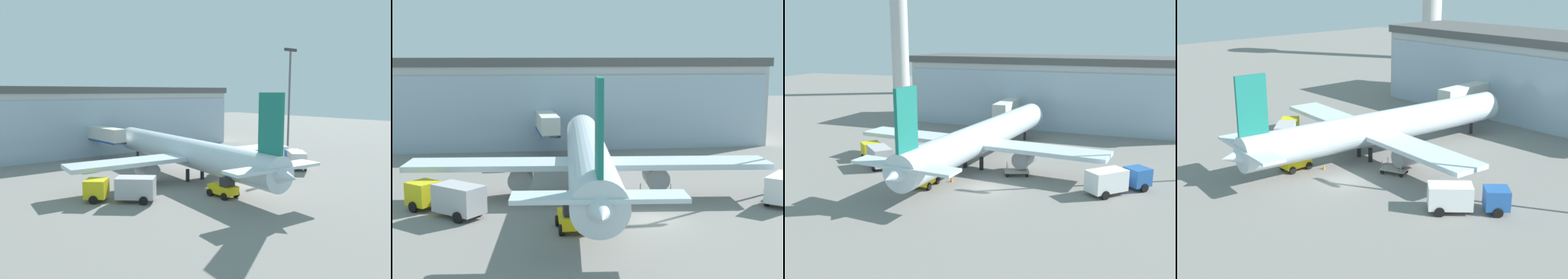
# 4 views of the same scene
# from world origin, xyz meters

# --- Properties ---
(ground) EXTENTS (240.00, 240.00, 0.00)m
(ground) POSITION_xyz_m (0.00, 0.00, 0.00)
(ground) COLOR gray
(terminal_building) EXTENTS (52.80, 15.80, 12.39)m
(terminal_building) POSITION_xyz_m (-0.00, 38.89, 6.20)
(terminal_building) COLOR #B8B8B8
(terminal_building) RESTS_ON ground
(jet_bridge) EXTENTS (2.40, 11.59, 5.52)m
(jet_bridge) POSITION_xyz_m (-5.85, 28.73, 4.14)
(jet_bridge) COLOR silver
(jet_bridge) RESTS_ON ground
(apron_light_mast) EXTENTS (3.20, 0.40, 19.17)m
(apron_light_mast) POSITION_xyz_m (22.34, 11.34, 11.34)
(apron_light_mast) COLOR #59595E
(apron_light_mast) RESTS_ON ground
(airplane) EXTENTS (32.57, 39.50, 11.44)m
(airplane) POSITION_xyz_m (-3.68, 8.62, 3.43)
(airplane) COLOR silver
(airplane) RESTS_ON ground
(catering_truck) EXTENTS (6.84, 6.58, 2.65)m
(catering_truck) POSITION_xyz_m (-15.94, 3.92, 1.47)
(catering_truck) COLOR yellow
(catering_truck) RESTS_ON ground
(fuel_truck) EXTENTS (6.71, 6.72, 2.65)m
(fuel_truck) POSITION_xyz_m (13.18, 3.18, 1.47)
(fuel_truck) COLOR #2659A5
(fuel_truck) RESTS_ON ground
(baggage_cart) EXTENTS (3.18, 2.46, 1.50)m
(baggage_cart) POSITION_xyz_m (1.84, 5.57, 0.50)
(baggage_cart) COLOR #9E998C
(baggage_cart) RESTS_ON ground
(pushback_tug) EXTENTS (2.19, 3.22, 2.30)m
(pushback_tug) POSITION_xyz_m (-6.55, -1.56, 0.97)
(pushback_tug) COLOR yellow
(pushback_tug) RESTS_ON ground
(safety_cone_nose) EXTENTS (0.36, 0.36, 0.55)m
(safety_cone_nose) POSITION_xyz_m (-4.44, 0.82, 0.28)
(safety_cone_nose) COLOR orange
(safety_cone_nose) RESTS_ON ground
(safety_cone_wingtip) EXTENTS (0.36, 0.36, 0.55)m
(safety_cone_wingtip) POSITION_xyz_m (-18.40, 6.26, 0.28)
(safety_cone_wingtip) COLOR orange
(safety_cone_wingtip) RESTS_ON ground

